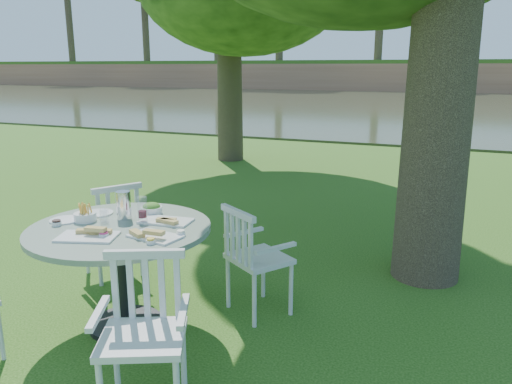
% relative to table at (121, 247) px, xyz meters
% --- Properties ---
extents(ground, '(140.00, 140.00, 0.00)m').
position_rel_table_xyz_m(ground, '(0.58, 1.06, -0.66)').
color(ground, '#1C430E').
rests_on(ground, ground).
extents(table, '(1.36, 1.36, 0.82)m').
position_rel_table_xyz_m(table, '(0.00, 0.00, 0.00)').
color(table, black).
rests_on(table, ground).
extents(chair_ne, '(0.62, 0.61, 0.90)m').
position_rel_table_xyz_m(chair_ne, '(0.82, 0.56, -0.13)').
color(chair_ne, silver).
rests_on(chair_ne, ground).
extents(chair_nw, '(0.62, 0.63, 0.93)m').
position_rel_table_xyz_m(chair_nw, '(-0.64, 0.75, -0.11)').
color(chair_nw, silver).
rests_on(chair_nw, ground).
extents(chair_se, '(0.62, 0.60, 0.93)m').
position_rel_table_xyz_m(chair_se, '(0.69, -0.70, -0.11)').
color(chair_se, silver).
rests_on(chair_se, ground).
extents(tableware, '(1.18, 0.93, 0.22)m').
position_rel_table_xyz_m(tableware, '(-0.04, 0.08, 0.21)').
color(tableware, white).
rests_on(tableware, table).
extents(river, '(100.00, 28.00, 0.12)m').
position_rel_table_xyz_m(river, '(0.58, 24.06, -0.66)').
color(river, '#313720').
rests_on(river, ground).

